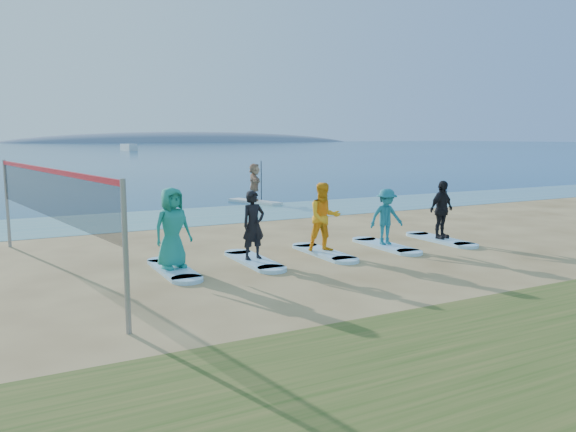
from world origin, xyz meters
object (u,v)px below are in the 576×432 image
surfboard_4 (440,240)px  student_4 (441,210)px  volleyball_net (48,193)px  paddleboard (255,202)px  student_1 (253,225)px  surfboard_1 (254,261)px  surfboard_2 (324,253)px  surfboard_0 (174,270)px  surfboard_3 (386,246)px  paddleboarder (255,182)px  student_3 (386,217)px  student_0 (172,228)px  student_2 (324,217)px  boat_offshore_b (129,151)px

surfboard_4 → student_4: bearing=90.0°
volleyball_net → student_4: (10.85, -0.67, -0.94)m
paddleboard → student_1: (-5.32, -11.63, 0.89)m
surfboard_1 → surfboard_2: 2.07m
surfboard_0 → student_1: 2.26m
volleyball_net → surfboard_1: size_ratio=4.08×
volleyball_net → surfboard_0: volleyball_net is taller
surfboard_3 → paddleboarder: bearing=84.2°
paddleboarder → surfboard_3: paddleboarder is taller
surfboard_2 → student_3: (2.07, 0.00, 0.84)m
student_4 → surfboard_1: bearing=167.9°
surfboard_2 → student_3: student_3 is taller
paddleboard → student_0: (-7.39, -11.63, 0.98)m
student_0 → surfboard_3: student_0 is taller
volleyball_net → student_2: size_ratio=4.86×
paddleboard → surfboard_3: size_ratio=1.36×
student_0 → student_3: 6.21m
paddleboarder → surfboard_3: (-1.18, -11.63, -0.96)m
student_1 → student_3: bearing=-8.6°
paddleboard → boat_offshore_b: (16.72, 105.53, -0.06)m
paddleboarder → student_3: bearing=-161.9°
paddleboarder → surfboard_4: size_ratio=0.80×
student_1 → student_4: size_ratio=0.99×
paddleboard → surfboard_0: (-7.39, -11.63, -0.01)m
student_4 → student_2: bearing=167.9°
volleyball_net → student_3: size_ratio=5.63×
student_1 → surfboard_2: student_1 is taller
boat_offshore_b → surfboard_4: size_ratio=2.84×
student_0 → student_3: bearing=-14.4°
boat_offshore_b → student_1: 119.22m
surfboard_2 → student_4: (4.14, 0.00, 0.92)m
surfboard_0 → student_2: size_ratio=1.19×
student_1 → surfboard_2: bearing=-8.6°
surfboard_2 → student_2: bearing=90.0°
boat_offshore_b → student_2: student_2 is taller
paddleboard → surfboard_1: size_ratio=1.36×
paddleboarder → student_1: paddleboarder is taller
student_1 → student_3: (4.14, 0.00, -0.07)m
paddleboard → surfboard_2: 12.08m
student_3 → student_4: bearing=6.2°
surfboard_0 → student_2: 4.25m
student_0 → student_1: (2.07, 0.00, -0.09)m
boat_offshore_b → surfboard_0: boat_offshore_b is taller
paddleboard → student_1: bearing=-134.6°
volleyball_net → surfboard_4: 11.02m
paddleboard → surfboard_4: paddleboard is taller
surfboard_2 → student_3: size_ratio=1.38×
paddleboard → surfboard_1: paddleboard is taller
volleyball_net → surfboard_0: size_ratio=4.08×
surfboard_4 → surfboard_2: bearing=180.0°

